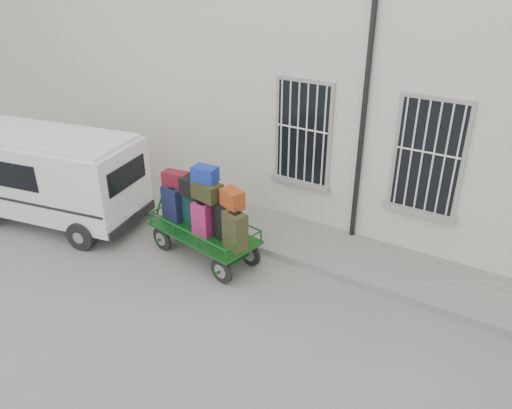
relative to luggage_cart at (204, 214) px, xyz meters
name	(u,v)px	position (x,y,z in m)	size (l,w,h in m)	color
ground	(244,293)	(1.39, -0.64, -1.02)	(80.00, 80.00, 0.00)	slate
building	(366,79)	(1.39, 4.86, 1.98)	(24.00, 5.15, 6.00)	beige
sidewalk	(299,240)	(1.39, 1.56, -0.94)	(24.00, 1.70, 0.15)	slate
luggage_cart	(204,214)	(0.00, 0.00, 0.00)	(2.83, 1.45, 2.06)	black
van	(50,173)	(-3.98, -0.59, 0.22)	(4.54, 2.59, 2.16)	silver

